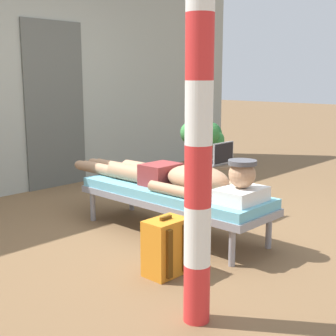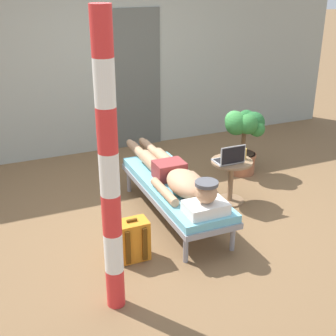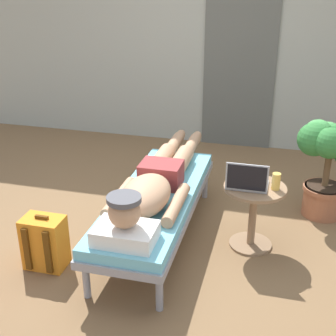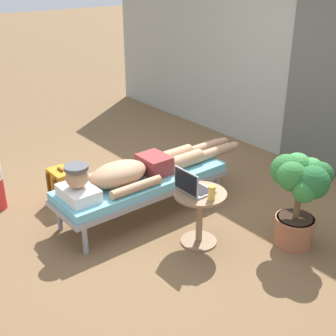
{
  "view_description": "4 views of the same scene",
  "coord_description": "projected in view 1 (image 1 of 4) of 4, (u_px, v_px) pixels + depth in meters",
  "views": [
    {
      "loc": [
        -3.0,
        -2.85,
        1.37
      ],
      "look_at": [
        -0.21,
        -0.23,
        0.63
      ],
      "focal_mm": 50.47,
      "sensor_mm": 36.0,
      "label": 1
    },
    {
      "loc": [
        -1.92,
        -4.31,
        2.6
      ],
      "look_at": [
        -0.04,
        0.04,
        0.53
      ],
      "focal_mm": 50.17,
      "sensor_mm": 36.0,
      "label": 2
    },
    {
      "loc": [
        0.86,
        -3.22,
        2.06
      ],
      "look_at": [
        0.02,
        0.03,
        0.57
      ],
      "focal_mm": 48.89,
      "sensor_mm": 36.0,
      "label": 3
    },
    {
      "loc": [
        3.3,
        -2.47,
        2.41
      ],
      "look_at": [
        0.09,
        0.1,
        0.49
      ],
      "focal_mm": 47.97,
      "sensor_mm": 36.0,
      "label": 4
    }
  ],
  "objects": [
    {
      "name": "house_door_panel",
      "position": [
        55.0,
        106.0,
        5.83
      ],
      "size": [
        0.84,
        0.03,
        2.04
      ],
      "primitive_type": "cube",
      "color": "#545651",
      "rests_on": "ground"
    },
    {
      "name": "backpack",
      "position": [
        165.0,
        247.0,
        3.31
      ],
      "size": [
        0.3,
        0.26,
        0.42
      ],
      "color": "orange",
      "rests_on": "ground"
    },
    {
      "name": "side_table",
      "position": [
        217.0,
        179.0,
        4.75
      ],
      "size": [
        0.48,
        0.48,
        0.52
      ],
      "color": "#8C6B4C",
      "rests_on": "ground"
    },
    {
      "name": "lounge_chair",
      "position": [
        173.0,
        195.0,
        4.15
      ],
      "size": [
        0.61,
        1.84,
        0.42
      ],
      "color": "gray",
      "rests_on": "ground"
    },
    {
      "name": "laptop",
      "position": [
        218.0,
        159.0,
        4.63
      ],
      "size": [
        0.31,
        0.24,
        0.23
      ],
      "color": "#A5A8AD",
      "rests_on": "side_table"
    },
    {
      "name": "person_reclining",
      "position": [
        177.0,
        177.0,
        4.08
      ],
      "size": [
        0.53,
        2.17,
        0.33
      ],
      "color": "white",
      "rests_on": "lounge_chair"
    },
    {
      "name": "potted_plant",
      "position": [
        201.0,
        146.0,
        5.57
      ],
      "size": [
        0.56,
        0.52,
        0.86
      ],
      "color": "#9E5B3D",
      "rests_on": "ground"
    },
    {
      "name": "porch_post",
      "position": [
        199.0,
        113.0,
        2.48
      ],
      "size": [
        0.15,
        0.15,
        2.37
      ],
      "color": "red",
      "rests_on": "ground"
    },
    {
      "name": "house_wall_back",
      "position": [
        22.0,
        79.0,
        5.59
      ],
      "size": [
        7.6,
        0.2,
        2.7
      ],
      "primitive_type": "cube",
      "color": "#999E93",
      "rests_on": "ground"
    },
    {
      "name": "ground_plane",
      "position": [
        165.0,
        229.0,
        4.33
      ],
      "size": [
        40.0,
        40.0,
        0.0
      ],
      "primitive_type": "plane",
      "color": "brown"
    },
    {
      "name": "drink_glass",
      "position": [
        227.0,
        155.0,
        4.81
      ],
      "size": [
        0.06,
        0.06,
        0.13
      ],
      "primitive_type": "cylinder",
      "color": "gold",
      "rests_on": "side_table"
    }
  ]
}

